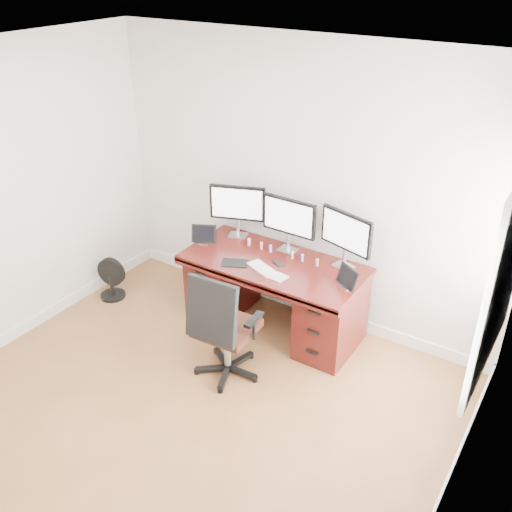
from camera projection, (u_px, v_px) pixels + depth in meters
The scene contains 21 objects.
ground at pixel (149, 447), 4.28m from camera, with size 4.50×4.50×0.00m, color brown.
back_wall at pixel (299, 186), 5.29m from camera, with size 4.00×0.10×2.70m, color white.
right_wall at pixel (448, 406), 2.77m from camera, with size 0.10×4.50×2.70m.
desk at pixel (275, 292), 5.44m from camera, with size 1.70×0.80×0.75m.
office_chair at pixel (224, 343), 4.84m from camera, with size 0.60×0.58×1.04m.
floor_fan at pixel (111, 279), 6.01m from camera, with size 0.31×0.26×0.45m.
monitor_left at pixel (237, 205), 5.56m from camera, with size 0.53×0.22×0.53m.
monitor_center at pixel (289, 218), 5.29m from camera, with size 0.55×0.15×0.53m.
monitor_right at pixel (346, 233), 5.01m from camera, with size 0.54×0.19×0.53m.
tablet_left at pixel (203, 235), 5.54m from camera, with size 0.24×0.17×0.19m.
tablet_right at pixel (347, 279), 4.82m from camera, with size 0.24×0.18×0.19m.
keyboard at pixel (262, 268), 5.13m from camera, with size 0.31×0.13×0.01m, color white.
trackpad at pixel (279, 277), 5.00m from camera, with size 0.13×0.13×0.01m, color silver.
drawing_tablet at pixel (235, 263), 5.22m from camera, with size 0.24×0.15×0.01m, color black.
phone at pixel (278, 263), 5.21m from camera, with size 0.12×0.06×0.01m, color black.
figurine_pink at pixel (249, 241), 5.51m from camera, with size 0.03×0.03×0.08m.
figurine_orange at pixel (261, 245), 5.45m from camera, with size 0.03×0.03×0.08m.
figurine_purple at pixel (271, 248), 5.40m from camera, with size 0.03×0.03×0.08m.
figurine_yellow at pixel (292, 254), 5.29m from camera, with size 0.03×0.03×0.08m.
figurine_blue at pixel (302, 257), 5.24m from camera, with size 0.03×0.03×0.08m.
figurine_brown at pixel (317, 262), 5.16m from camera, with size 0.03×0.03×0.08m.
Camera 1 is at (2.33, -2.14, 3.33)m, focal length 40.00 mm.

